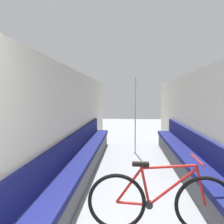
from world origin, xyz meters
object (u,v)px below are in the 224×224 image
bench_seat_row_left (81,163)px  grab_pole_near (135,116)px  bicycle (160,202)px  bench_seat_row_right (192,165)px

bench_seat_row_left → grab_pole_near: bearing=60.1°
bench_seat_row_left → bicycle: size_ratio=3.57×
bench_seat_row_right → grab_pole_near: (-1.04, 1.99, 0.76)m
grab_pole_near → bicycle: bearing=-87.2°
bench_seat_row_right → bicycle: 1.89m
bench_seat_row_right → grab_pole_near: bearing=117.5°
grab_pole_near → bench_seat_row_right: bearing=-62.5°
bench_seat_row_left → grab_pole_near: grab_pole_near is taller
bicycle → bench_seat_row_right: bearing=72.2°
bicycle → grab_pole_near: 3.74m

